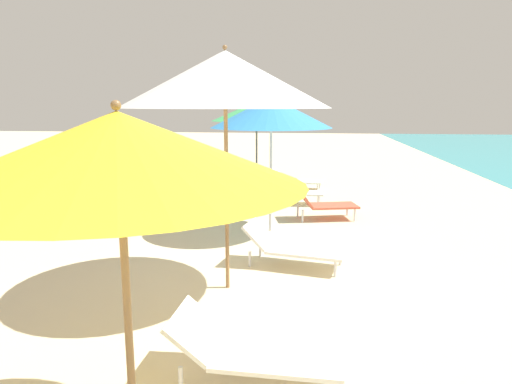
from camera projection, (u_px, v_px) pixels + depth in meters
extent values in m
cylinder|color=olive|center=(129.00, 338.00, 2.83)|extent=(0.05, 0.05, 1.91)
cone|color=yellow|center=(118.00, 149.00, 2.61)|extent=(2.18, 2.18, 0.43)
sphere|color=olive|center=(116.00, 105.00, 2.56)|extent=(0.06, 0.06, 0.06)
cube|color=white|center=(278.00, 354.00, 3.96)|extent=(1.13, 0.74, 0.04)
cube|color=white|center=(196.00, 329.00, 4.04)|extent=(0.42, 0.71, 0.33)
cylinder|color=silver|center=(331.00, 354.00, 4.21)|extent=(0.04, 0.04, 0.23)
cylinder|color=silver|center=(200.00, 343.00, 4.40)|extent=(0.04, 0.04, 0.23)
cylinder|color=silver|center=(181.00, 379.00, 3.82)|extent=(0.04, 0.04, 0.23)
cylinder|color=olive|center=(227.00, 201.00, 5.82)|extent=(0.05, 0.05, 2.33)
cone|color=white|center=(225.00, 79.00, 5.54)|extent=(2.59, 2.59, 0.69)
sphere|color=olive|center=(225.00, 47.00, 5.47)|extent=(0.06, 0.06, 0.06)
cube|color=white|center=(307.00, 251.00, 6.74)|extent=(1.23, 0.82, 0.04)
cube|color=white|center=(259.00, 234.00, 6.94)|extent=(0.49, 0.67, 0.37)
cylinder|color=silver|center=(340.00, 258.00, 6.86)|extent=(0.04, 0.04, 0.23)
cylinder|color=silver|center=(335.00, 269.00, 6.39)|extent=(0.04, 0.04, 0.23)
cylinder|color=silver|center=(260.00, 249.00, 7.25)|extent=(0.04, 0.04, 0.23)
cylinder|color=silver|center=(250.00, 259.00, 6.78)|extent=(0.04, 0.04, 0.23)
cylinder|color=silver|center=(271.00, 180.00, 8.59)|extent=(0.05, 0.05, 1.96)
cone|color=#338CD8|center=(271.00, 112.00, 8.36)|extent=(2.24, 2.24, 0.56)
sphere|color=silver|center=(271.00, 95.00, 8.30)|extent=(0.06, 0.06, 0.06)
cube|color=#D8593F|center=(333.00, 206.00, 9.62)|extent=(1.11, 0.81, 0.04)
cube|color=#D8593F|center=(304.00, 197.00, 9.52)|extent=(0.41, 0.64, 0.37)
cylinder|color=silver|center=(347.00, 210.00, 9.94)|extent=(0.04, 0.04, 0.27)
cylinder|color=silver|center=(355.00, 215.00, 9.45)|extent=(0.04, 0.04, 0.27)
cylinder|color=silver|center=(298.00, 211.00, 9.82)|extent=(0.04, 0.04, 0.27)
cylinder|color=silver|center=(303.00, 216.00, 9.33)|extent=(0.04, 0.04, 0.27)
cylinder|color=#4C4C51|center=(257.00, 158.00, 12.10)|extent=(0.05, 0.05, 1.96)
cone|color=#3FB266|center=(257.00, 111.00, 11.87)|extent=(2.37, 2.37, 0.51)
sphere|color=#4C4C51|center=(257.00, 100.00, 11.81)|extent=(0.06, 0.06, 0.06)
cube|color=white|center=(303.00, 181.00, 13.03)|extent=(1.18, 0.76, 0.04)
cube|color=white|center=(278.00, 174.00, 13.18)|extent=(0.47, 0.66, 0.34)
cylinder|color=silver|center=(320.00, 185.00, 13.18)|extent=(0.04, 0.04, 0.21)
cylinder|color=silver|center=(317.00, 188.00, 12.70)|extent=(0.04, 0.04, 0.21)
cylinder|color=silver|center=(278.00, 183.00, 13.49)|extent=(0.04, 0.04, 0.21)
cylinder|color=silver|center=(274.00, 186.00, 13.01)|extent=(0.04, 0.04, 0.21)
cube|color=white|center=(304.00, 193.00, 11.03)|extent=(0.94, 0.59, 0.04)
cube|color=white|center=(278.00, 187.00, 11.05)|extent=(0.36, 0.57, 0.26)
cylinder|color=silver|center=(318.00, 197.00, 11.25)|extent=(0.04, 0.04, 0.26)
cylinder|color=silver|center=(319.00, 201.00, 10.80)|extent=(0.04, 0.04, 0.26)
cylinder|color=silver|center=(277.00, 197.00, 11.33)|extent=(0.04, 0.04, 0.26)
cylinder|color=silver|center=(277.00, 201.00, 10.88)|extent=(0.04, 0.04, 0.26)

